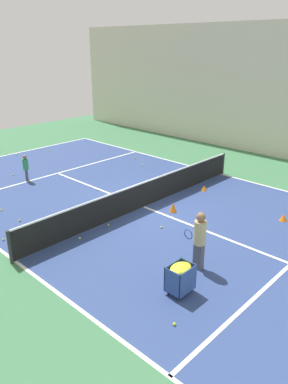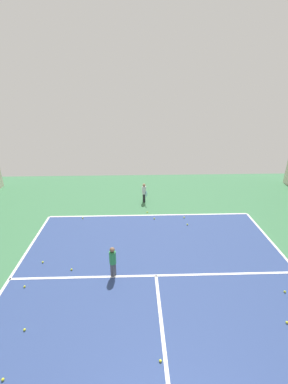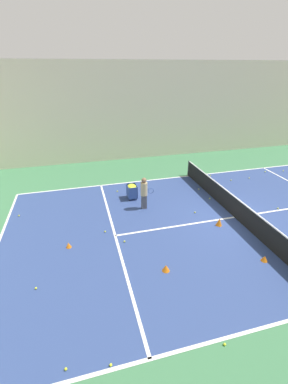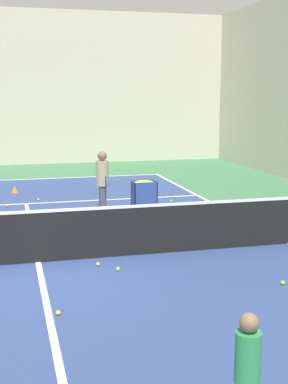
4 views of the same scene
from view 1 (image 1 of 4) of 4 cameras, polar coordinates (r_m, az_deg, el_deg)
ground_plane at (r=13.73m, az=0.00°, el=-2.29°), size 32.82×32.82×0.00m
court_playing_area at (r=13.73m, az=0.00°, el=-2.28°), size 10.23×20.13×0.00m
line_baseline_near at (r=21.55m, az=-19.81°, el=5.40°), size 10.23×0.10×0.00m
line_sideline_left at (r=17.53m, az=11.66°, el=2.69°), size 0.10×20.13×0.00m
line_sideline_right at (r=11.04m, az=-19.00°, el=-9.96°), size 0.10×20.13×0.00m
line_service_near at (r=17.75m, az=-13.04°, el=2.81°), size 10.23×0.10×0.00m
line_centre_service at (r=13.72m, az=0.00°, el=-2.27°), size 0.10×11.07×0.00m
hall_enclosure_left at (r=20.64m, az=19.25°, el=14.28°), size 0.15×29.12×6.66m
tennis_net at (r=13.53m, az=0.00°, el=-0.32°), size 10.53×0.10×0.98m
coach_at_net at (r=9.84m, az=8.46°, el=-6.77°), size 0.34×0.66×1.62m
child_midcourt at (r=16.88m, az=-17.58°, el=3.76°), size 0.32×0.32×1.17m
ball_cart at (r=9.04m, az=5.58°, el=-12.29°), size 0.63×0.48×0.77m
training_cone_0 at (r=15.40m, az=9.16°, el=0.59°), size 0.23×0.23×0.21m
training_cone_1 at (r=13.31m, az=4.44°, el=-2.32°), size 0.26×0.26×0.35m
training_cone_3 at (r=13.48m, az=20.49°, el=-3.65°), size 0.26×0.26×0.24m
tennis_ball_3 at (r=13.38m, az=-4.55°, el=-2.86°), size 0.07×0.07×0.07m
tennis_ball_6 at (r=18.36m, az=-0.12°, el=4.11°), size 0.07×0.07×0.07m
tennis_ball_9 at (r=11.68m, az=-9.77°, el=-6.96°), size 0.07×0.07×0.07m
tennis_ball_11 at (r=22.03m, az=-15.37°, el=6.34°), size 0.07×0.07×0.07m
tennis_ball_12 at (r=17.99m, az=-19.32°, el=2.49°), size 0.07×0.07×0.07m
tennis_ball_13 at (r=15.30m, az=1.91°, el=0.44°), size 0.07×0.07×0.07m
tennis_ball_15 at (r=8.44m, az=4.64°, el=-19.43°), size 0.07×0.07×0.07m
tennis_ball_16 at (r=12.37m, az=-5.45°, el=-5.04°), size 0.07×0.07×0.07m
tennis_ball_18 at (r=12.19m, az=2.69°, el=-5.37°), size 0.07×0.07×0.07m
tennis_ball_19 at (r=14.35m, az=-20.92°, el=-2.54°), size 0.07×0.07×0.07m
tennis_ball_20 at (r=21.46m, az=-14.31°, el=6.05°), size 0.07×0.07×0.07m
tennis_ball_21 at (r=13.29m, az=-18.39°, el=-4.15°), size 0.07×0.07×0.07m
tennis_ball_22 at (r=13.45m, az=-6.48°, el=-2.79°), size 0.07×0.07×0.07m
tennis_ball_23 at (r=21.27m, az=-18.76°, el=5.42°), size 0.07×0.07×0.07m
tennis_ball_24 at (r=19.51m, az=-1.40°, el=5.18°), size 0.07×0.07×0.07m
tennis_ball_26 at (r=12.22m, az=-20.66°, el=-6.80°), size 0.07×0.07×0.07m
tennis_ball_27 at (r=21.74m, az=-20.38°, el=5.55°), size 0.07×0.07×0.07m
tennis_ball_28 at (r=15.33m, az=-7.06°, el=0.33°), size 0.07×0.07×0.07m
tennis_ball_29 at (r=17.28m, az=8.97°, el=2.71°), size 0.07×0.07×0.07m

